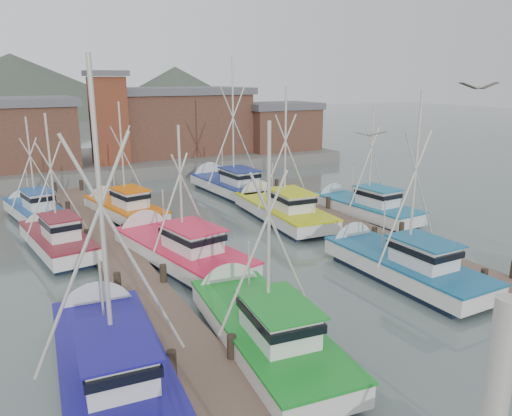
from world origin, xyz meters
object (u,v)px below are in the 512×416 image
boat_4 (260,326)px  boat_12 (122,208)px  lookout_tower (109,117)px  boat_8 (175,249)px

boat_4 → boat_12: size_ratio=1.10×
boat_12 → lookout_tower: bearing=68.3°
boat_8 → boat_12: size_ratio=1.18×
boat_12 → boat_8: bearing=-98.5°
boat_4 → boat_12: boat_4 is taller
boat_4 → boat_8: size_ratio=0.93×
boat_4 → boat_12: (-0.35, 18.67, -0.00)m
boat_4 → boat_8: 9.25m
boat_4 → boat_8: boat_4 is taller
lookout_tower → boat_8: bearing=-95.4°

